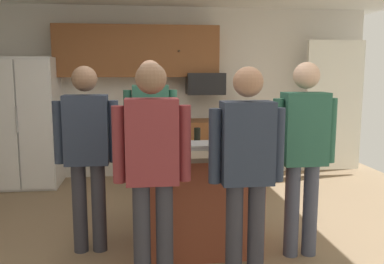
{
  "coord_description": "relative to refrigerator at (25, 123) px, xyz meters",
  "views": [
    {
      "loc": [
        -0.34,
        -3.63,
        1.65
      ],
      "look_at": [
        0.14,
        0.32,
        1.05
      ],
      "focal_mm": 38.45,
      "sensor_mm": 36.0,
      "label": 1
    }
  ],
  "objects": [
    {
      "name": "person_elder_center",
      "position": [
        1.74,
        -1.64,
        0.11
      ],
      "size": [
        0.57,
        0.23,
        1.76
      ],
      "rotation": [
        0.0,
        0.0,
        -1.07
      ],
      "color": "tan",
      "rests_on": "ground"
    },
    {
      "name": "back_wall",
      "position": [
        2.0,
        0.42,
        0.39
      ],
      "size": [
        6.4,
        0.1,
        2.6
      ],
      "primitive_type": "cube",
      "color": "silver",
      "rests_on": "ground"
    },
    {
      "name": "microwave_over_range",
      "position": [
        2.6,
        0.12,
        0.54
      ],
      "size": [
        0.56,
        0.4,
        0.32
      ],
      "primitive_type": "cube",
      "color": "black"
    },
    {
      "name": "french_door_window_panel",
      "position": [
        4.6,
        0.02,
        0.19
      ],
      "size": [
        0.9,
        0.06,
        2.0
      ],
      "primitive_type": "cube",
      "color": "white",
      "rests_on": "ground"
    },
    {
      "name": "serving_tray",
      "position": [
        2.3,
        -2.33,
        0.05
      ],
      "size": [
        0.44,
        0.3,
        0.04
      ],
      "color": "#B7B7BC",
      "rests_on": "kitchen_island"
    },
    {
      "name": "tumbler_amber",
      "position": [
        2.29,
        -2.54,
        0.11
      ],
      "size": [
        0.08,
        0.08,
        0.17
      ],
      "color": "black",
      "rests_on": "kitchen_island"
    },
    {
      "name": "glass_dark_ale",
      "position": [
        1.83,
        -2.47,
        0.09
      ],
      "size": [
        0.06,
        0.06,
        0.13
      ],
      "color": "black",
      "rests_on": "kitchen_island"
    },
    {
      "name": "person_guest_right",
      "position": [
        1.16,
        -2.34,
        0.06
      ],
      "size": [
        0.57,
        0.22,
        1.69
      ],
      "rotation": [
        0.0,
        0.0,
        -0.02
      ],
      "color": "#383842",
      "rests_on": "ground"
    },
    {
      "name": "person_host_foreground",
      "position": [
        3.04,
        -2.65,
        0.08
      ],
      "size": [
        0.57,
        0.23,
        1.72
      ],
      "rotation": [
        0.0,
        0.0,
        2.83
      ],
      "color": "#4C5166",
      "rests_on": "ground"
    },
    {
      "name": "cabinet_run_upper",
      "position": [
        1.6,
        0.22,
        1.01
      ],
      "size": [
        2.4,
        0.38,
        0.75
      ],
      "color": "brown"
    },
    {
      "name": "person_guest_left",
      "position": [
        2.42,
        -3.11,
        0.05
      ],
      "size": [
        0.57,
        0.22,
        1.68
      ],
      "rotation": [
        0.0,
        0.0,
        1.93
      ],
      "color": "#383842",
      "rests_on": "ground"
    },
    {
      "name": "refrigerator",
      "position": [
        0.0,
        0.0,
        0.0
      ],
      "size": [
        0.91,
        0.76,
        1.83
      ],
      "color": "white",
      "rests_on": "ground"
    },
    {
      "name": "cabinet_run_lower",
      "position": [
        2.6,
        0.1,
        -0.46
      ],
      "size": [
        1.8,
        0.63,
        0.9
      ],
      "color": "brown",
      "rests_on": "ground"
    },
    {
      "name": "glass_pilsner",
      "position": [
        1.84,
        -2.27,
        0.11
      ],
      "size": [
        0.06,
        0.06,
        0.17
      ],
      "color": "black",
      "rests_on": "kitchen_island"
    },
    {
      "name": "mug_ceramic_white",
      "position": [
        1.99,
        -2.41,
        0.08
      ],
      "size": [
        0.13,
        0.09,
        0.1
      ],
      "color": "white",
      "rests_on": "kitchen_island"
    },
    {
      "name": "glass_short_whisky",
      "position": [
        2.18,
        -2.11,
        0.11
      ],
      "size": [
        0.06,
        0.06,
        0.15
      ],
      "color": "black",
      "rests_on": "kitchen_island"
    },
    {
      "name": "kitchen_island",
      "position": [
        2.14,
        -2.36,
        -0.44
      ],
      "size": [
        1.25,
        0.88,
        0.94
      ],
      "color": "#9E4C33",
      "rests_on": "ground"
    },
    {
      "name": "floor",
      "position": [
        2.0,
        -2.38,
        -0.91
      ],
      "size": [
        7.04,
        7.04,
        0.0
      ],
      "primitive_type": "plane",
      "color": "#937A5B",
      "rests_on": "ground"
    },
    {
      "name": "person_guest_by_door",
      "position": [
        1.72,
        -3.07,
        0.07
      ],
      "size": [
        0.57,
        0.22,
        1.71
      ],
      "rotation": [
        0.0,
        0.0,
        1.04
      ],
      "color": "#383842",
      "rests_on": "ground"
    }
  ]
}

